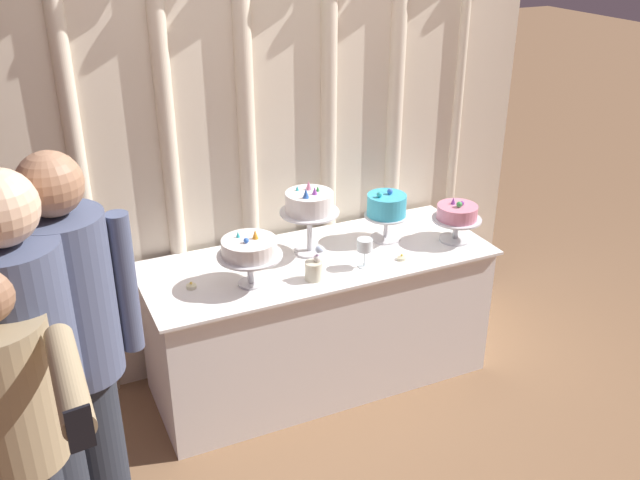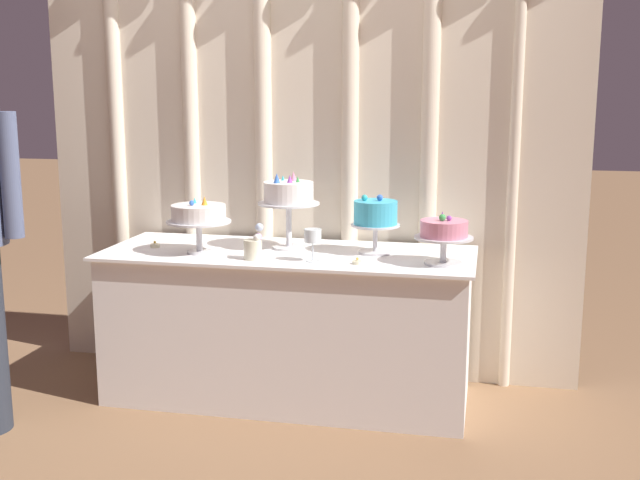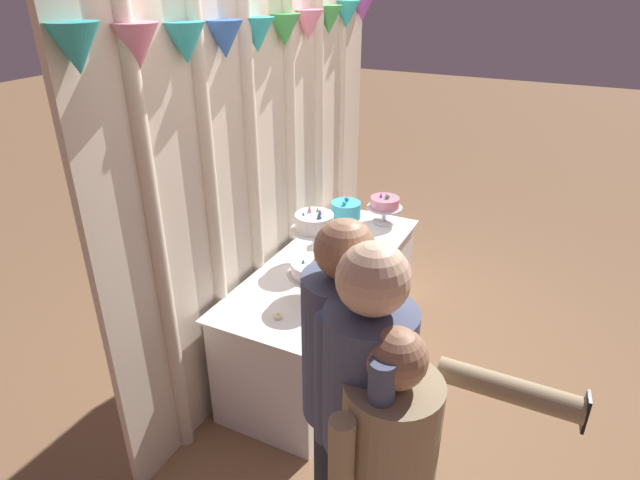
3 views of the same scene
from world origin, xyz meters
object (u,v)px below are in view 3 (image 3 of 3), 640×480
(wine_glass, at_px, (363,242))
(tealight_near_left, at_px, (376,244))
(cake_display_leftmost, at_px, (314,270))
(cake_display_midleft, at_px, (314,225))
(guest_man_dark_suit, at_px, (341,393))
(cake_display_rightmost, at_px, (385,205))
(guest_man_pink_jacket, at_px, (365,431))
(tealight_far_left, at_px, (278,317))
(cake_table, at_px, (326,310))
(flower_vase, at_px, (347,269))
(cake_display_midright, at_px, (346,212))

(wine_glass, bearing_deg, tealight_near_left, -3.23)
(cake_display_leftmost, bearing_deg, cake_display_midleft, 26.55)
(cake_display_leftmost, relative_size, guest_man_dark_suit, 0.18)
(cake_display_rightmost, xyz_separation_m, tealight_near_left, (-0.38, -0.08, -0.14))
(guest_man_dark_suit, bearing_deg, guest_man_pink_jacket, -133.61)
(tealight_near_left, xyz_separation_m, guest_man_pink_jacket, (-1.80, -0.64, 0.20))
(wine_glass, xyz_separation_m, tealight_far_left, (-0.85, 0.15, -0.11))
(cake_table, distance_m, cake_display_leftmost, 0.71)
(cake_display_midleft, relative_size, flower_vase, 2.23)
(tealight_near_left, bearing_deg, cake_display_leftmost, 174.36)
(cake_display_leftmost, bearing_deg, guest_man_pink_jacket, -144.41)
(cake_table, relative_size, cake_display_midright, 6.31)
(tealight_far_left, distance_m, tealight_near_left, 1.08)
(guest_man_pink_jacket, relative_size, guest_man_dark_suit, 1.01)
(cake_display_leftmost, relative_size, cake_display_midright, 1.08)
(cake_display_rightmost, height_order, tealight_far_left, cake_display_rightmost)
(cake_display_midleft, height_order, guest_man_dark_suit, guest_man_dark_suit)
(cake_display_midleft, height_order, cake_display_rightmost, cake_display_midleft)
(cake_display_rightmost, xyz_separation_m, flower_vase, (-0.88, -0.08, -0.09))
(cake_display_leftmost, bearing_deg, tealight_far_left, 162.77)
(cake_display_rightmost, bearing_deg, guest_man_dark_suit, -164.63)
(cake_display_midright, bearing_deg, cake_display_rightmost, -26.72)
(cake_table, distance_m, cake_display_midright, 0.71)
(wine_glass, relative_size, tealight_near_left, 3.21)
(flower_vase, relative_size, guest_man_dark_suit, 0.10)
(cake_display_leftmost, distance_m, tealight_near_left, 0.82)
(cake_display_midright, height_order, tealight_near_left, cake_display_midright)
(cake_display_midright, xyz_separation_m, tealight_near_left, (-0.05, -0.25, -0.18))
(tealight_far_left, bearing_deg, wine_glass, -10.01)
(cake_table, relative_size, tealight_near_left, 38.39)
(flower_vase, height_order, tealight_far_left, flower_vase)
(wine_glass, distance_m, guest_man_dark_suit, 1.51)
(cake_display_leftmost, height_order, tealight_near_left, cake_display_leftmost)
(guest_man_pink_jacket, bearing_deg, guest_man_dark_suit, 46.39)
(cake_display_midright, height_order, flower_vase, cake_display_midright)
(cake_display_midright, xyz_separation_m, guest_man_pink_jacket, (-1.85, -0.89, 0.03))
(tealight_near_left, relative_size, guest_man_pink_jacket, 0.03)
(cake_table, xyz_separation_m, cake_display_midright, (0.42, 0.05, 0.56))
(cake_display_leftmost, height_order, guest_man_dark_suit, guest_man_dark_suit)
(cake_display_leftmost, distance_m, cake_display_rightmost, 1.18)
(tealight_far_left, height_order, tealight_near_left, tealight_far_left)
(tealight_far_left, bearing_deg, cake_display_rightmost, -3.21)
(tealight_far_left, relative_size, guest_man_pink_jacket, 0.03)
(cake_display_midleft, height_order, guest_man_pink_jacket, guest_man_pink_jacket)
(cake_table, distance_m, tealight_far_left, 0.79)
(cake_table, distance_m, tealight_near_left, 0.58)
(cake_display_midleft, distance_m, flower_vase, 0.36)
(cake_table, bearing_deg, flower_vase, -119.49)
(cake_display_midright, relative_size, tealight_far_left, 5.98)
(guest_man_dark_suit, bearing_deg, tealight_near_left, 16.16)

